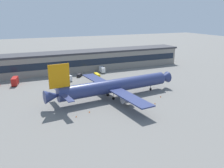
{
  "coord_description": "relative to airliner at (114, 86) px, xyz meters",
  "views": [
    {
      "loc": [
        -38.91,
        -89.94,
        35.78
      ],
      "look_at": [
        1.84,
        3.86,
        5.0
      ],
      "focal_mm": 37.1,
      "sensor_mm": 36.0,
      "label": 1
    }
  ],
  "objects": [
    {
      "name": "traffic_cone_1",
      "position": [
        19.4,
        -8.45,
        -5.0
      ],
      "size": [
        0.54,
        0.54,
        0.67
      ],
      "primitive_type": "cone",
      "color": "#F2590C",
      "rests_on": "ground_plane"
    },
    {
      "name": "stair_truck",
      "position": [
        11.86,
        45.25,
        -3.36
      ],
      "size": [
        2.62,
        6.08,
        3.55
      ],
      "color": "white",
      "rests_on": "ground_plane"
    },
    {
      "name": "traffic_cone_0",
      "position": [
        -21.11,
        -13.85,
        -5.04
      ],
      "size": [
        0.47,
        0.47,
        0.59
      ],
      "primitive_type": "cone",
      "color": "#F2590C",
      "rests_on": "ground_plane"
    },
    {
      "name": "belt_loader",
      "position": [
        5.44,
        36.89,
        -4.19
      ],
      "size": [
        2.22,
        6.45,
        1.95
      ],
      "color": "yellow",
      "rests_on": "ground_plane"
    },
    {
      "name": "ground_plane",
      "position": [
        -0.94,
        0.23,
        -5.34
      ],
      "size": [
        600.0,
        600.0,
        0.0
      ],
      "primitive_type": "plane",
      "color": "slate"
    },
    {
      "name": "catering_truck",
      "position": [
        -40.13,
        38.0,
        -3.05
      ],
      "size": [
        3.98,
        7.57,
        4.15
      ],
      "color": "red",
      "rests_on": "ground_plane"
    },
    {
      "name": "traffic_cone_2",
      "position": [
        12.39,
        -14.49,
        -5.04
      ],
      "size": [
        0.47,
        0.47,
        0.59
      ],
      "primitive_type": "cone",
      "color": "#F2590C",
      "rests_on": "ground_plane"
    },
    {
      "name": "follow_me_car",
      "position": [
        -4.38,
        40.97,
        -4.25
      ],
      "size": [
        4.12,
        4.68,
        1.85
      ],
      "color": "black",
      "rests_on": "ground_plane"
    },
    {
      "name": "traffic_cone_3",
      "position": [
        -15.43,
        -11.89,
        -5.04
      ],
      "size": [
        0.48,
        0.48,
        0.6
      ],
      "primitive_type": "cone",
      "color": "#F2590C",
      "rests_on": "ground_plane"
    },
    {
      "name": "airliner",
      "position": [
        0.0,
        0.0,
        0.0
      ],
      "size": [
        62.4,
        53.43,
        17.71
      ],
      "color": "navy",
      "rests_on": "ground_plane"
    },
    {
      "name": "fuel_truck",
      "position": [
        -13.37,
        36.13,
        -3.46
      ],
      "size": [
        5.62,
        8.85,
        3.35
      ],
      "color": "white",
      "rests_on": "ground_plane"
    },
    {
      "name": "terminal_building",
      "position": [
        -0.94,
        57.93,
        1.02
      ],
      "size": [
        149.54,
        16.23,
        12.68
      ],
      "color": "gray",
      "rests_on": "ground_plane"
    }
  ]
}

